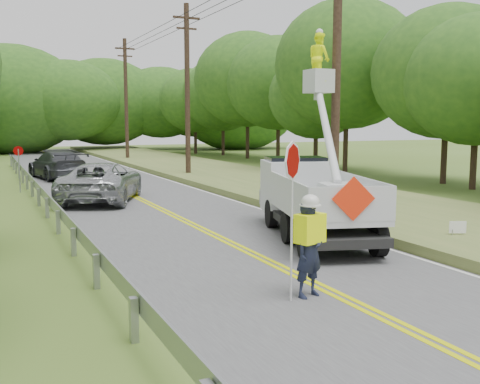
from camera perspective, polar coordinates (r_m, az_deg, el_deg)
name	(u,v)px	position (r m, az deg, el deg)	size (l,w,h in m)	color
ground	(392,323)	(9.84, 15.29, -12.78)	(140.00, 140.00, 0.00)	#48611F
road	(154,206)	(22.11, -8.78, -1.45)	(7.20, 96.00, 0.03)	#47474A
guardrail	(44,195)	(22.18, -19.49, -0.34)	(0.18, 48.00, 0.77)	gray
utility_poles	(238,79)	(26.52, -0.26, 11.47)	(1.60, 43.30, 10.00)	black
tall_grass_verge	(308,193)	(24.99, 7.03, -0.09)	(7.00, 96.00, 0.30)	#556932
treeline_right	(314,82)	(40.21, 7.58, 11.14)	(10.60, 52.29, 11.12)	#332319
treeline_horizon	(43,101)	(63.51, -19.50, 8.83)	(56.75, 14.41, 12.34)	#254D1A
flagger	(309,242)	(10.57, 7.11, -5.12)	(1.12, 0.63, 2.97)	#191E33
bucket_truck	(309,184)	(16.88, 7.07, 0.86)	(4.08, 6.55, 6.22)	black
suv_silver	(102,182)	(23.86, -13.99, 1.03)	(2.68, 5.80, 1.61)	#A2A5AA
suv_darkgrey	(57,165)	(33.89, -18.22, 2.67)	(2.25, 5.55, 1.61)	#393B40
stop_sign_permanent	(19,162)	(27.90, -21.72, 2.83)	(0.47, 0.06, 2.19)	gray
yard_sign	(458,228)	(16.06, 21.40, -3.48)	(0.43, 0.22, 0.66)	white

